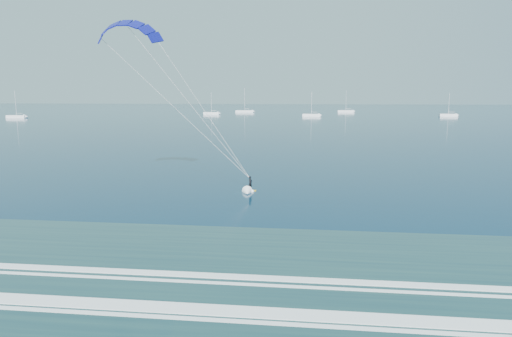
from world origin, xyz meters
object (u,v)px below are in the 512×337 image
Objects in this scene: sailboat_2 at (245,111)px; sailboat_3 at (311,115)px; kitesurfer_rig at (186,100)px; sailboat_0 at (17,116)px; sailboat_4 at (346,111)px; sailboat_1 at (212,113)px; sailboat_5 at (448,115)px.

sailboat_3 is (36.36, -41.96, -0.01)m from sailboat_2.
kitesurfer_rig is 1.39× the size of sailboat_2.
kitesurfer_rig is 163.52m from sailboat_3.
kitesurfer_rig is at bearing -94.58° from sailboat_3.
sailboat_4 reaches higher than sailboat_0.
sailboat_1 is 0.90× the size of sailboat_4.
kitesurfer_rig is 1.69× the size of sailboat_1.
kitesurfer_rig reaches higher than sailboat_2.
sailboat_2 reaches higher than sailboat_3.
sailboat_4 is at bearing 7.81° from sailboat_2.
kitesurfer_rig is 1.53× the size of sailboat_4.
sailboat_3 is (48.97, -14.48, 0.00)m from sailboat_1.
sailboat_1 is at bearing -152.72° from sailboat_4.
sailboat_4 is at bearing 28.60° from sailboat_0.
kitesurfer_rig is at bearing -113.60° from sailboat_5.
kitesurfer_rig is 206.23m from sailboat_2.
sailboat_5 is at bearing 7.17° from sailboat_3.
sailboat_0 is at bearing -150.23° from sailboat_1.
sailboat_4 is 59.58m from sailboat_5.
sailboat_2 is at bearing 160.71° from sailboat_5.
kitesurfer_rig is at bearing -50.67° from sailboat_0.
sailboat_1 is (74.42, 42.57, -0.00)m from sailboat_0.
sailboat_1 is 110.63m from sailboat_5.
kitesurfer_rig is 181.06m from sailboat_1.
sailboat_1 is 30.23m from sailboat_2.
kitesurfer_rig is at bearing -83.50° from sailboat_2.
sailboat_2 reaches higher than sailboat_0.
sailboat_2 reaches higher than sailboat_1.
sailboat_2 is at bearing 96.50° from kitesurfer_rig.
sailboat_3 is 1.04× the size of sailboat_5.
sailboat_5 is at bearing 10.97° from sailboat_0.
sailboat_0 is 0.87× the size of sailboat_2.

